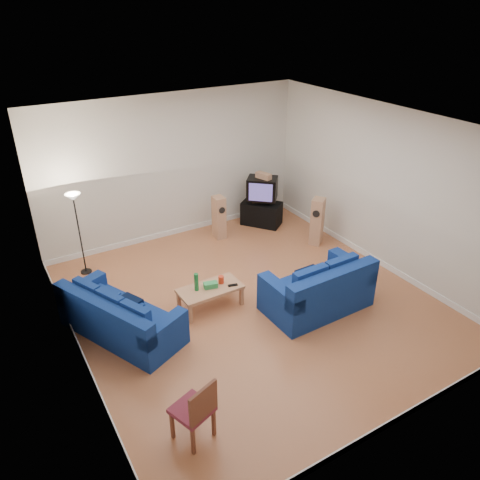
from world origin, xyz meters
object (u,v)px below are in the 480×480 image
sofa_three_seat (119,320)px  television (262,189)px  sofa_loveseat (319,292)px  coffee_table (210,290)px  tv_stand (262,213)px

sofa_three_seat → television: television is taller
sofa_loveseat → television: 3.59m
coffee_table → television: television is taller
tv_stand → television: (-0.00, -0.01, 0.64)m
tv_stand → television: television is taller
tv_stand → sofa_loveseat: bearing=-53.8°
coffee_table → television: (2.63, 2.39, 0.57)m
sofa_three_seat → coffee_table: size_ratio=2.03×
coffee_table → tv_stand: (2.64, 2.39, -0.07)m
sofa_loveseat → coffee_table: 1.90m
sofa_three_seat → tv_stand: size_ratio=2.50×
sofa_three_seat → television: (4.25, 2.32, 0.62)m
sofa_loveseat → tv_stand: size_ratio=2.03×
sofa_three_seat → coffee_table: (1.62, -0.07, 0.05)m
sofa_loveseat → television: bearing=72.1°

